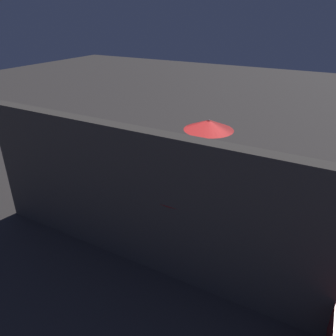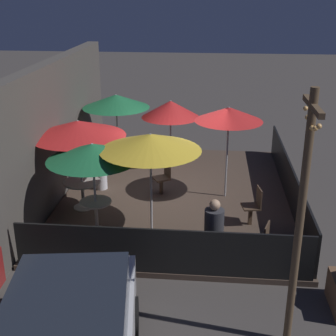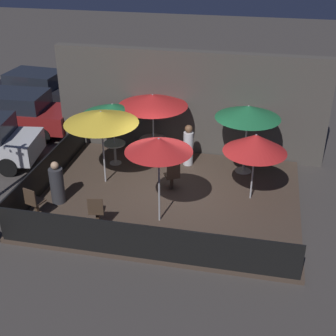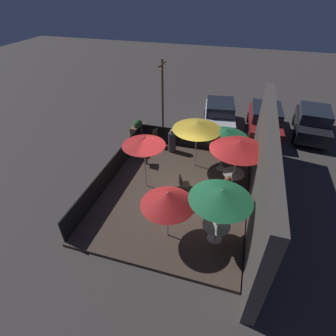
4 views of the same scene
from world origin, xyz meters
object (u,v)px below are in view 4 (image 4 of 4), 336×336
patio_umbrella_0 (226,133)px  patio_umbrella_1 (239,145)px  planter_box (138,128)px  parked_car_1 (265,120)px  patio_umbrella_2 (221,195)px  patio_chair_0 (183,184)px  patron_1 (226,192)px  dining_table_0 (222,159)px  light_post (163,94)px  parked_car_2 (312,122)px  patio_umbrella_5 (144,141)px  parked_car_0 (219,115)px  patron_0 (172,141)px  patio_umbrella_3 (168,198)px  patio_chair_2 (157,137)px  dining_table_1 (233,176)px  patio_chair_1 (145,155)px  patio_umbrella_4 (197,125)px  dining_table_2 (216,227)px

patio_umbrella_0 → patio_umbrella_1: (1.15, 0.62, 0.17)m
planter_box → parked_car_1: bearing=108.2°
patio_umbrella_2 → patio_chair_0: patio_umbrella_2 is taller
patron_1 → parked_car_1: (-6.84, 1.45, 0.07)m
patio_chair_0 → parked_car_1: size_ratio=0.21×
dining_table_0 → parked_car_1: 4.86m
planter_box → parked_car_1: size_ratio=0.22×
patio_chair_0 → patron_1: patron_1 is taller
patron_1 → light_post: size_ratio=0.34×
parked_car_2 → patio_umbrella_1: bearing=-27.9°
planter_box → parked_car_2: size_ratio=0.24×
parked_car_2 → patio_umbrella_2: bearing=-20.1°
patio_umbrella_5 → parked_car_0: bearing=161.4°
patio_chair_0 → dining_table_0: bearing=30.9°
patio_umbrella_2 → parked_car_0: patio_umbrella_2 is taller
patio_umbrella_1 → patron_0: 4.11m
patio_umbrella_2 → patio_chair_0: size_ratio=2.45×
patio_chair_0 → parked_car_2: size_ratio=0.22×
parked_car_1 → patio_umbrella_2: bearing=-12.8°
patio_umbrella_2 → patio_umbrella_3: bearing=-78.8°
patio_umbrella_2 → patio_chair_2: bearing=-144.0°
planter_box → patio_umbrella_2: bearing=40.1°
patio_chair_0 → patio_chair_2: (-3.32, -2.24, 0.03)m
patio_umbrella_1 → patio_chair_0: size_ratio=2.50×
patio_chair_0 → planter_box: (-4.39, -3.75, -0.20)m
dining_table_1 → patio_chair_0: (1.04, -1.92, -0.07)m
dining_table_1 → parked_car_1: size_ratio=0.21×
dining_table_1 → parked_car_0: size_ratio=0.23×
patio_umbrella_3 → parked_car_0: patio_umbrella_3 is taller
dining_table_0 → dining_table_1: size_ratio=0.81×
patio_chair_1 → patio_umbrella_5: bearing=-78.5°
patio_umbrella_4 → patio_umbrella_5: 2.70m
parked_car_2 → light_post: bearing=-73.0°
parked_car_2 → patron_0: bearing=-55.7°
patron_0 → patio_chair_0: bearing=-76.7°
patio_chair_1 → parked_car_1: 7.47m
patio_chair_2 → patron_0: (0.27, 0.90, 0.05)m
dining_table_2 → patio_chair_0: (-2.00, -1.62, -0.07)m
dining_table_0 → patio_umbrella_5: bearing=-53.5°
dining_table_1 → light_post: light_post is taller
patio_umbrella_4 → parked_car_2: patio_umbrella_4 is taller
patio_umbrella_5 → patron_0: (-3.03, 0.31, -1.66)m
patio_umbrella_2 → parked_car_0: (-8.63, -1.04, -1.31)m
dining_table_2 → patio_chair_0: bearing=-141.0°
patio_chair_1 → patio_umbrella_3: bearing=-69.8°
patio_umbrella_5 → patio_chair_0: size_ratio=2.66×
dining_table_2 → parked_car_0: (-8.63, -1.04, 0.16)m
patio_umbrella_0 → patio_umbrella_5: (2.18, -2.94, 0.33)m
patio_umbrella_4 → patio_chair_1: size_ratio=2.53×
patio_chair_0 → patron_1: bearing=-34.1°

